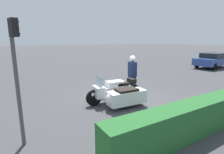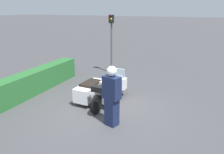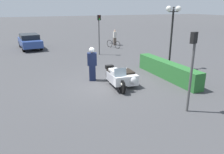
{
  "view_description": "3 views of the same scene",
  "coord_description": "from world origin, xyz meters",
  "views": [
    {
      "loc": [
        4.42,
        5.98,
        2.55
      ],
      "look_at": [
        0.96,
        0.16,
        1.1
      ],
      "focal_mm": 28.0,
      "sensor_mm": 36.0,
      "label": 1
    },
    {
      "loc": [
        -5.97,
        -2.92,
        3.35
      ],
      "look_at": [
        1.07,
        0.11,
        0.9
      ],
      "focal_mm": 35.0,
      "sensor_mm": 36.0,
      "label": 2
    },
    {
      "loc": [
        10.1,
        -4.16,
        3.86
      ],
      "look_at": [
        1.09,
        -0.22,
        0.65
      ],
      "focal_mm": 35.0,
      "sensor_mm": 36.0,
      "label": 3
    }
  ],
  "objects": [
    {
      "name": "ground_plane",
      "position": [
        0.0,
        0.0,
        0.0
      ],
      "size": [
        160.0,
        160.0,
        0.0
      ],
      "primitive_type": "plane",
      "color": "#424244"
    },
    {
      "name": "police_motorcycle",
      "position": [
        0.83,
        0.45,
        0.46
      ],
      "size": [
        2.51,
        1.42,
        1.15
      ],
      "rotation": [
        0.0,
        0.0,
        -0.06
      ],
      "color": "black",
      "rests_on": "ground"
    },
    {
      "name": "officer_rider",
      "position": [
        -0.64,
        -0.62,
        0.96
      ],
      "size": [
        0.44,
        0.56,
        1.81
      ],
      "rotation": [
        0.0,
        0.0,
        -0.31
      ],
      "color": "#192347",
      "rests_on": "ground"
    },
    {
      "name": "hedge_bush_curbside",
      "position": [
        0.62,
        3.34,
        0.46
      ],
      "size": [
        4.89,
        0.63,
        0.91
      ],
      "primitive_type": "cube",
      "color": "#28662D",
      "rests_on": "ground"
    },
    {
      "name": "traffic_light_near",
      "position": [
        4.27,
        1.52,
        2.0
      ],
      "size": [
        0.22,
        0.29,
        3.0
      ],
      "rotation": [
        0.0,
        0.0,
        3.41
      ],
      "color": "#4C4C4C",
      "rests_on": "ground"
    }
  ]
}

